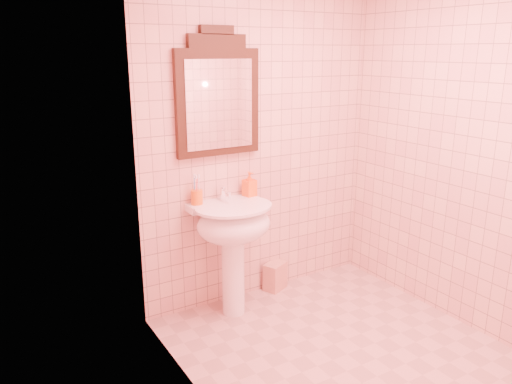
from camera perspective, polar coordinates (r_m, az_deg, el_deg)
floor at (r=3.53m, az=10.39°, el=-17.76°), size 2.20×2.20×0.00m
back_wall at (r=3.89m, az=0.50°, el=5.64°), size 2.00×0.02×2.50m
pedestal_sink at (r=3.67m, az=-2.62°, el=-4.54°), size 0.58×0.58×0.86m
faucet at (r=3.70m, az=-3.69°, el=-0.15°), size 0.04×0.16×0.11m
mirror at (r=3.63m, az=-4.37°, el=10.77°), size 0.65×0.06×0.91m
toothbrush_cup at (r=3.64m, az=-6.78°, el=-0.57°), size 0.09×0.09×0.20m
soap_dispenser at (r=3.81m, az=-0.75°, el=0.91°), size 0.10×0.10×0.19m
towel at (r=4.25m, az=2.20°, el=-9.57°), size 0.23×0.19×0.23m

